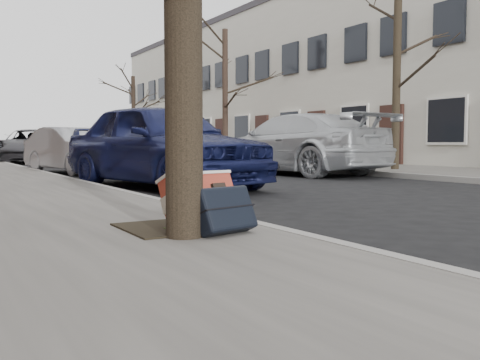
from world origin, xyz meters
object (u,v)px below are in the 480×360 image
car_near_front (162,144)px  car_near_mid (75,150)px  suitcase_red (200,201)px  suitcase_navy (225,209)px

car_near_front → car_near_mid: 5.42m
car_near_front → car_near_mid: size_ratio=1.24×
suitcase_red → suitcase_navy: 0.29m
suitcase_red → car_near_mid: size_ratio=0.16×
suitcase_navy → car_near_front: 5.95m
suitcase_navy → car_near_mid: (1.50, 11.05, 0.31)m
suitcase_red → suitcase_navy: size_ratio=1.23×
suitcase_red → car_near_front: car_near_front is taller
suitcase_red → car_near_mid: 10.90m
suitcase_red → car_near_mid: car_near_mid is taller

